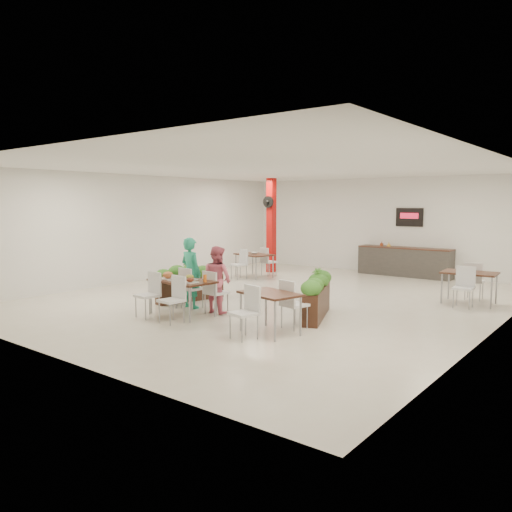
{
  "coord_description": "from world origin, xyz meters",
  "views": [
    {
      "loc": [
        7.07,
        -9.95,
        2.34
      ],
      "look_at": [
        -0.19,
        -0.65,
        1.1
      ],
      "focal_mm": 35.0,
      "sensor_mm": 36.0,
      "label": 1
    }
  ],
  "objects_px": {
    "service_counter": "(405,261)",
    "diner_man": "(191,273)",
    "diner_woman": "(217,279)",
    "side_table_a": "(254,258)",
    "side_table_c": "(270,300)",
    "main_table": "(182,285)",
    "planter_left": "(190,280)",
    "planter_right": "(317,294)",
    "red_column": "(271,224)",
    "side_table_b": "(469,277)"
  },
  "relations": [
    {
      "from": "main_table",
      "to": "planter_left",
      "type": "relative_size",
      "value": 0.93
    },
    {
      "from": "planter_left",
      "to": "side_table_a",
      "type": "xyz_separation_m",
      "value": [
        -1.18,
        4.0,
        0.13
      ]
    },
    {
      "from": "red_column",
      "to": "diner_man",
      "type": "height_order",
      "value": "red_column"
    },
    {
      "from": "planter_right",
      "to": "side_table_a",
      "type": "height_order",
      "value": "planter_right"
    },
    {
      "from": "planter_left",
      "to": "main_table",
      "type": "bearing_deg",
      "value": -51.0
    },
    {
      "from": "red_column",
      "to": "planter_left",
      "type": "relative_size",
      "value": 1.74
    },
    {
      "from": "main_table",
      "to": "planter_right",
      "type": "bearing_deg",
      "value": 33.66
    },
    {
      "from": "planter_left",
      "to": "red_column",
      "type": "bearing_deg",
      "value": 105.65
    },
    {
      "from": "main_table",
      "to": "planter_left",
      "type": "distance_m",
      "value": 1.58
    },
    {
      "from": "side_table_b",
      "to": "main_table",
      "type": "bearing_deg",
      "value": -135.06
    },
    {
      "from": "main_table",
      "to": "planter_right",
      "type": "distance_m",
      "value": 2.82
    },
    {
      "from": "main_table",
      "to": "side_table_b",
      "type": "xyz_separation_m",
      "value": [
        4.42,
        5.01,
        -0.01
      ]
    },
    {
      "from": "diner_woman",
      "to": "side_table_a",
      "type": "distance_m",
      "value": 5.25
    },
    {
      "from": "service_counter",
      "to": "diner_man",
      "type": "height_order",
      "value": "service_counter"
    },
    {
      "from": "side_table_a",
      "to": "side_table_c",
      "type": "xyz_separation_m",
      "value": [
        4.52,
        -5.28,
        -0.02
      ]
    },
    {
      "from": "diner_woman",
      "to": "side_table_b",
      "type": "height_order",
      "value": "diner_woman"
    },
    {
      "from": "red_column",
      "to": "side_table_b",
      "type": "xyz_separation_m",
      "value": [
        6.9,
        -1.55,
        -1.01
      ]
    },
    {
      "from": "red_column",
      "to": "diner_man",
      "type": "bearing_deg",
      "value": -70.46
    },
    {
      "from": "service_counter",
      "to": "side_table_a",
      "type": "xyz_separation_m",
      "value": [
        -3.68,
        -3.2,
        0.14
      ]
    },
    {
      "from": "service_counter",
      "to": "main_table",
      "type": "bearing_deg",
      "value": -100.17
    },
    {
      "from": "side_table_b",
      "to": "service_counter",
      "type": "bearing_deg",
      "value": 126.72
    },
    {
      "from": "side_table_a",
      "to": "planter_right",
      "type": "bearing_deg",
      "value": -24.14
    },
    {
      "from": "diner_man",
      "to": "side_table_a",
      "type": "height_order",
      "value": "diner_man"
    },
    {
      "from": "planter_right",
      "to": "main_table",
      "type": "bearing_deg",
      "value": -146.34
    },
    {
      "from": "service_counter",
      "to": "diner_man",
      "type": "relative_size",
      "value": 1.88
    },
    {
      "from": "diner_woman",
      "to": "planter_left",
      "type": "relative_size",
      "value": 0.78
    },
    {
      "from": "service_counter",
      "to": "red_column",
      "type": "bearing_deg",
      "value": -155.0
    },
    {
      "from": "red_column",
      "to": "side_table_c",
      "type": "bearing_deg",
      "value": -53.86
    },
    {
      "from": "diner_woman",
      "to": "planter_left",
      "type": "height_order",
      "value": "diner_woman"
    },
    {
      "from": "red_column",
      "to": "side_table_a",
      "type": "relative_size",
      "value": 1.91
    },
    {
      "from": "side_table_c",
      "to": "diner_woman",
      "type": "bearing_deg",
      "value": 173.17
    },
    {
      "from": "diner_woman",
      "to": "planter_right",
      "type": "relative_size",
      "value": 0.78
    },
    {
      "from": "main_table",
      "to": "planter_right",
      "type": "relative_size",
      "value": 0.93
    },
    {
      "from": "red_column",
      "to": "planter_right",
      "type": "distance_m",
      "value": 7.05
    },
    {
      "from": "side_table_a",
      "to": "side_table_b",
      "type": "xyz_separation_m",
      "value": [
        6.59,
        -0.22,
        -0.0
      ]
    },
    {
      "from": "planter_left",
      "to": "side_table_c",
      "type": "relative_size",
      "value": 1.1
    },
    {
      "from": "planter_left",
      "to": "diner_man",
      "type": "bearing_deg",
      "value": -43.49
    },
    {
      "from": "side_table_c",
      "to": "side_table_a",
      "type": "bearing_deg",
      "value": 143.84
    },
    {
      "from": "service_counter",
      "to": "side_table_c",
      "type": "distance_m",
      "value": 8.52
    },
    {
      "from": "diner_woman",
      "to": "side_table_c",
      "type": "xyz_separation_m",
      "value": [
        1.93,
        -0.71,
        -0.11
      ]
    },
    {
      "from": "red_column",
      "to": "main_table",
      "type": "height_order",
      "value": "red_column"
    },
    {
      "from": "side_table_a",
      "to": "service_counter",
      "type": "bearing_deg",
      "value": 55.89
    },
    {
      "from": "service_counter",
      "to": "diner_man",
      "type": "xyz_separation_m",
      "value": [
        -1.9,
        -7.77,
        0.3
      ]
    },
    {
      "from": "side_table_a",
      "to": "red_column",
      "type": "bearing_deg",
      "value": 118.15
    },
    {
      "from": "diner_man",
      "to": "side_table_a",
      "type": "distance_m",
      "value": 4.91
    },
    {
      "from": "diner_woman",
      "to": "planter_right",
      "type": "xyz_separation_m",
      "value": [
        1.94,
        0.91,
        -0.22
      ]
    },
    {
      "from": "side_table_a",
      "to": "side_table_c",
      "type": "relative_size",
      "value": 1.0
    },
    {
      "from": "diner_man",
      "to": "side_table_c",
      "type": "relative_size",
      "value": 0.95
    },
    {
      "from": "diner_woman",
      "to": "side_table_a",
      "type": "height_order",
      "value": "diner_woman"
    },
    {
      "from": "service_counter",
      "to": "diner_man",
      "type": "bearing_deg",
      "value": -103.75
    }
  ]
}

